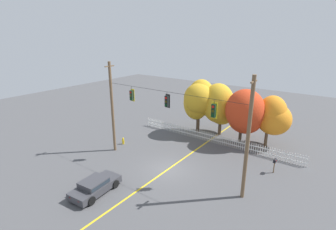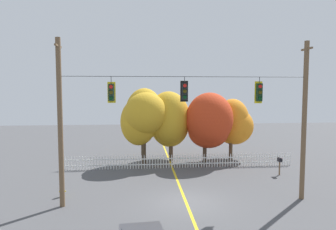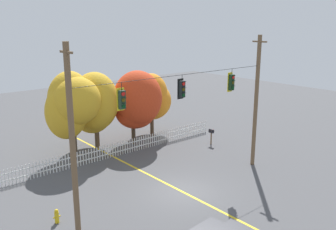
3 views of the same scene
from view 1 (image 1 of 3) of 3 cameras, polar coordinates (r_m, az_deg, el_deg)
ground at (r=23.43m, az=0.00°, el=-12.00°), size 80.00×80.00×0.00m
lane_centerline_stripe at (r=23.43m, az=0.00°, el=-11.99°), size 0.16×36.00×0.01m
signal_support_span at (r=21.51m, az=0.00°, el=-1.22°), size 13.92×1.10×9.11m
traffic_signal_northbound_primary at (r=23.62m, az=-8.07°, el=4.36°), size 0.43×0.38×1.43m
traffic_signal_westbound_side at (r=21.10m, az=-0.24°, el=3.09°), size 0.43×0.38×1.38m
traffic_signal_eastbound_side at (r=19.02m, az=10.12°, el=0.97°), size 0.43×0.38×1.48m
white_picket_fence at (r=28.90m, az=10.06°, el=-5.07°), size 18.81×0.06×1.09m
autumn_maple_near_fence at (r=30.47m, az=6.88°, el=3.42°), size 3.94×3.96×6.52m
autumn_maple_mid at (r=30.41m, az=11.46°, el=2.18°), size 3.82×4.25×6.24m
autumn_oak_far_east at (r=28.26m, az=16.72°, el=0.32°), size 4.07×3.94×6.14m
autumn_maple_far_west at (r=28.89m, az=22.31°, el=-0.31°), size 3.55×3.35×5.56m
parked_car at (r=20.88m, az=-15.91°, el=-14.87°), size 2.15×4.12×1.15m
fire_hydrant at (r=28.61m, az=-9.94°, el=-5.69°), size 0.38×0.22×0.75m
roadside_mailbox at (r=24.22m, az=22.66°, el=-9.54°), size 0.25×0.44×1.33m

